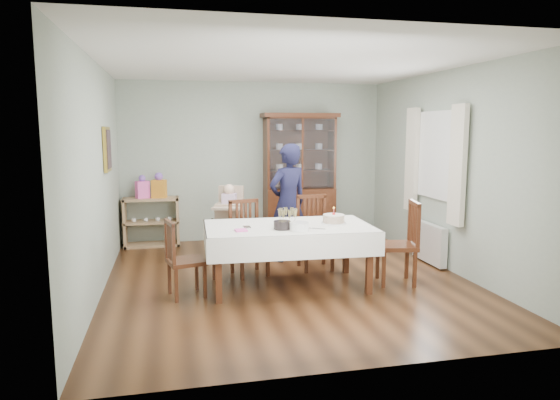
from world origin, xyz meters
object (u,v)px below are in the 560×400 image
object	(u,v)px
china_cabinet	(299,175)
chair_far_right	(315,247)
champagne_tray	(288,220)
birthday_cake	(334,219)
sideboard	(152,222)
woman	(288,203)
chair_far_left	(249,253)
gift_bag_pink	(142,188)
gift_bag_orange	(159,186)
chair_end_left	(185,274)
dining_table	(288,256)
high_chair	(230,231)
chair_end_right	(397,259)

from	to	relation	value
china_cabinet	chair_far_right	size ratio (longest dim) A/B	2.17
champagne_tray	birthday_cake	world-z (taller)	birthday_cake
sideboard	woman	size ratio (longest dim) A/B	0.53
chair_far_left	chair_far_right	size ratio (longest dim) A/B	0.98
woman	gift_bag_pink	world-z (taller)	woman
birthday_cake	gift_bag_orange	bearing A→B (deg)	129.53
chair_end_left	birthday_cake	bearing A→B (deg)	-100.62
dining_table	china_cabinet	xyz separation A→B (m)	(0.80, 2.55, 0.74)
sideboard	chair_end_left	world-z (taller)	chair_end_left
sideboard	chair_far_right	distance (m)	2.92
dining_table	high_chair	world-z (taller)	high_chair
chair_far_left	high_chair	size ratio (longest dim) A/B	0.87
sideboard	gift_bag_pink	bearing A→B (deg)	-170.74
sideboard	chair_end_right	size ratio (longest dim) A/B	0.88
china_cabinet	birthday_cake	xyz separation A→B (m)	(-0.24, -2.57, -0.31)
china_cabinet	birthday_cake	world-z (taller)	china_cabinet
gift_bag_pink	chair_far_right	bearing A→B (deg)	-38.03
woman	gift_bag_orange	xyz separation A→B (m)	(-1.84, 1.34, 0.13)
chair_far_left	chair_far_right	world-z (taller)	chair_far_right
chair_far_right	gift_bag_pink	size ratio (longest dim) A/B	2.65
dining_table	chair_end_left	world-z (taller)	chair_end_left
gift_bag_pink	gift_bag_orange	world-z (taller)	gift_bag_orange
woman	dining_table	bearing A→B (deg)	55.12
dining_table	china_cabinet	distance (m)	2.78
sideboard	chair_far_left	size ratio (longest dim) A/B	0.92
gift_bag_pink	chair_end_left	bearing A→B (deg)	-77.72
china_cabinet	sideboard	xyz separation A→B (m)	(-2.50, 0.02, -0.72)
chair_far_right	champagne_tray	world-z (taller)	chair_far_right
chair_far_left	gift_bag_pink	world-z (taller)	gift_bag_pink
chair_far_right	chair_end_left	distance (m)	1.96
woman	birthday_cake	xyz separation A→B (m)	(0.28, -1.23, -0.04)
chair_far_left	high_chair	distance (m)	0.80
high_chair	birthday_cake	world-z (taller)	high_chair
china_cabinet	chair_end_right	world-z (taller)	china_cabinet
chair_far_right	gift_bag_orange	size ratio (longest dim) A/B	2.42
sideboard	woman	xyz separation A→B (m)	(1.98, -1.36, 0.45)
chair_end_left	gift_bag_orange	bearing A→B (deg)	-6.42
high_chair	chair_far_left	bearing A→B (deg)	-59.47
high_chair	birthday_cake	xyz separation A→B (m)	(1.12, -1.40, 0.38)
sideboard	chair_end_right	xyz separation A→B (m)	(3.06, -2.73, -0.09)
chair_end_right	gift_bag_orange	distance (m)	4.04
chair_far_right	woman	xyz separation A→B (m)	(-0.26, 0.51, 0.56)
china_cabinet	chair_far_left	bearing A→B (deg)	-121.55
china_cabinet	high_chair	distance (m)	1.91
champagne_tray	gift_bag_orange	bearing A→B (deg)	121.90
chair_far_left	gift_bag_orange	world-z (taller)	gift_bag_orange
chair_end_right	gift_bag_pink	world-z (taller)	gift_bag_pink
high_chair	gift_bag_pink	distance (m)	1.80
chair_far_right	birthday_cake	xyz separation A→B (m)	(0.02, -0.72, 0.52)
chair_far_left	gift_bag_pink	xyz separation A→B (m)	(-1.43, 1.94, 0.68)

